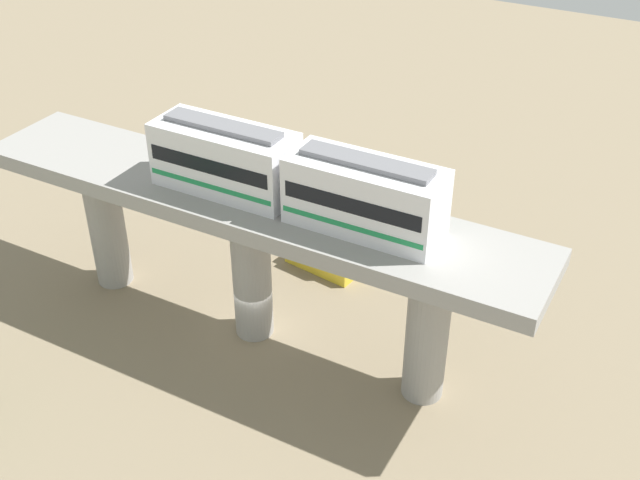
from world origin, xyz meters
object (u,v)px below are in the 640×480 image
parked_car_yellow (323,256)px  parked_car_red (274,192)px  parked_car_orange (425,244)px  train (292,177)px

parked_car_yellow → parked_car_red: 7.81m
parked_car_red → parked_car_orange: bearing=-108.1°
train → parked_car_orange: 13.85m
train → parked_car_red: (11.35, 8.14, -8.77)m
train → parked_car_red: size_ratio=3.01×
train → parked_car_yellow: bearing=17.1°
parked_car_red → parked_car_orange: size_ratio=1.05×
parked_car_yellow → parked_car_red: (4.83, 6.13, 0.00)m
parked_car_yellow → parked_car_orange: 6.01m
parked_car_red → parked_car_orange: (-0.95, -10.72, 0.00)m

